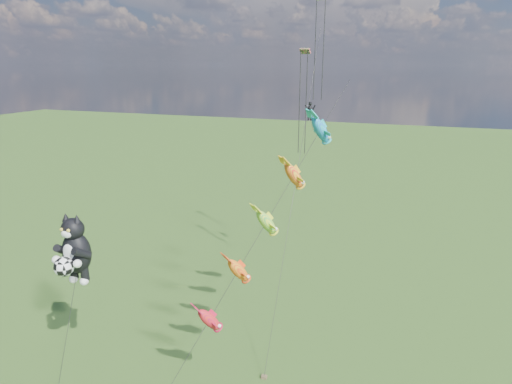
% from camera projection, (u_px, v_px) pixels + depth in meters
% --- Properties ---
extents(ground, '(300.00, 300.00, 0.00)m').
position_uv_depth(ground, '(28.00, 357.00, 32.82)').
color(ground, '#1B3D0F').
extents(cat_kite_rig, '(2.36, 4.07, 11.98)m').
position_uv_depth(cat_kite_rig, '(74.00, 250.00, 29.20)').
color(cat_kite_rig, '#4F4128').
rests_on(cat_kite_rig, ground).
extents(fish_windsock_rig, '(9.57, 12.92, 20.62)m').
position_uv_depth(fish_windsock_rig, '(266.00, 223.00, 28.10)').
color(fish_windsock_rig, '#4F4128').
rests_on(fish_windsock_rig, ground).
extents(parafoil_rig, '(1.81, 17.50, 27.68)m').
position_uv_depth(parafoil_rig, '(310.00, 95.00, 38.77)').
color(parafoil_rig, '#4F4128').
rests_on(parafoil_rig, ground).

